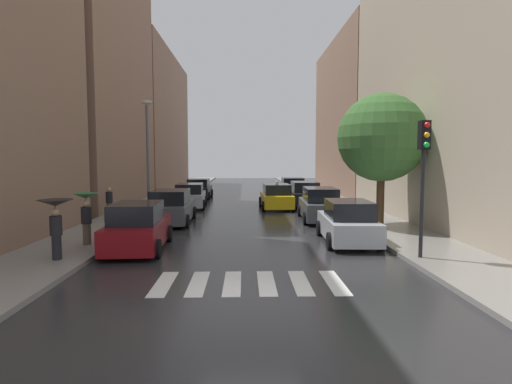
{
  "coord_description": "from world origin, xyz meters",
  "views": [
    {
      "loc": [
        -0.12,
        -9.01,
        3.27
      ],
      "look_at": [
        0.57,
        16.07,
        1.23
      ],
      "focal_mm": 28.81,
      "sensor_mm": 36.0,
      "label": 1
    }
  ],
  "objects_px": {
    "pedestrian_foreground": "(55,215)",
    "parked_car_right_second": "(320,205)",
    "pedestrian_by_kerb": "(109,202)",
    "traffic_light_right_corner": "(424,158)",
    "parked_car_right_third": "(304,195)",
    "pedestrian_near_tree": "(86,208)",
    "parked_car_left_third": "(190,196)",
    "street_tree_right": "(382,138)",
    "parked_car_left_fourth": "(199,189)",
    "parked_car_right_fourth": "(292,188)",
    "parked_car_left_nearest": "(138,228)",
    "parked_car_right_nearest": "(348,223)",
    "lamp_post_left": "(148,148)",
    "parked_car_left_second": "(171,207)",
    "taxi_midroad": "(276,197)"
  },
  "relations": [
    {
      "from": "parked_car_right_third",
      "to": "parked_car_right_fourth",
      "type": "distance_m",
      "value": 6.56
    },
    {
      "from": "parked_car_right_nearest",
      "to": "traffic_light_right_corner",
      "type": "height_order",
      "value": "traffic_light_right_corner"
    },
    {
      "from": "parked_car_left_fourth",
      "to": "pedestrian_foreground",
      "type": "height_order",
      "value": "pedestrian_foreground"
    },
    {
      "from": "parked_car_left_second",
      "to": "lamp_post_left",
      "type": "distance_m",
      "value": 4.25
    },
    {
      "from": "parked_car_right_fourth",
      "to": "traffic_light_right_corner",
      "type": "distance_m",
      "value": 22.25
    },
    {
      "from": "parked_car_left_third",
      "to": "parked_car_right_second",
      "type": "xyz_separation_m",
      "value": [
        7.66,
        -6.13,
        0.06
      ]
    },
    {
      "from": "pedestrian_near_tree",
      "to": "traffic_light_right_corner",
      "type": "height_order",
      "value": "traffic_light_right_corner"
    },
    {
      "from": "parked_car_left_fourth",
      "to": "street_tree_right",
      "type": "height_order",
      "value": "street_tree_right"
    },
    {
      "from": "parked_car_right_third",
      "to": "pedestrian_near_tree",
      "type": "xyz_separation_m",
      "value": [
        -9.87,
        -13.23,
        0.7
      ]
    },
    {
      "from": "parked_car_left_third",
      "to": "parked_car_right_third",
      "type": "height_order",
      "value": "parked_car_right_third"
    },
    {
      "from": "parked_car_right_nearest",
      "to": "street_tree_right",
      "type": "bearing_deg",
      "value": -33.85
    },
    {
      "from": "pedestrian_near_tree",
      "to": "parked_car_left_second",
      "type": "bearing_deg",
      "value": 30.16
    },
    {
      "from": "street_tree_right",
      "to": "traffic_light_right_corner",
      "type": "xyz_separation_m",
      "value": [
        -0.75,
        -6.23,
        -0.94
      ]
    },
    {
      "from": "parked_car_left_fourth",
      "to": "parked_car_right_fourth",
      "type": "distance_m",
      "value": 7.88
    },
    {
      "from": "parked_car_right_nearest",
      "to": "pedestrian_near_tree",
      "type": "distance_m",
      "value": 9.83
    },
    {
      "from": "parked_car_left_nearest",
      "to": "lamp_post_left",
      "type": "bearing_deg",
      "value": 7.94
    },
    {
      "from": "parked_car_left_nearest",
      "to": "parked_car_right_nearest",
      "type": "distance_m",
      "value": 7.93
    },
    {
      "from": "parked_car_left_second",
      "to": "street_tree_right",
      "type": "height_order",
      "value": "street_tree_right"
    },
    {
      "from": "parked_car_left_second",
      "to": "parked_car_left_fourth",
      "type": "relative_size",
      "value": 1.13
    },
    {
      "from": "parked_car_left_second",
      "to": "taxi_midroad",
      "type": "bearing_deg",
      "value": -45.68
    },
    {
      "from": "parked_car_left_nearest",
      "to": "parked_car_right_second",
      "type": "xyz_separation_m",
      "value": [
        7.8,
        6.83,
        0.02
      ]
    },
    {
      "from": "parked_car_left_nearest",
      "to": "lamp_post_left",
      "type": "relative_size",
      "value": 0.67
    },
    {
      "from": "taxi_midroad",
      "to": "street_tree_right",
      "type": "xyz_separation_m",
      "value": [
        4.25,
        -7.83,
        3.46
      ]
    },
    {
      "from": "traffic_light_right_corner",
      "to": "pedestrian_by_kerb",
      "type": "bearing_deg",
      "value": 143.67
    },
    {
      "from": "parked_car_right_second",
      "to": "traffic_light_right_corner",
      "type": "bearing_deg",
      "value": -167.34
    },
    {
      "from": "parked_car_right_third",
      "to": "traffic_light_right_corner",
      "type": "bearing_deg",
      "value": -174.15
    },
    {
      "from": "parked_car_left_fourth",
      "to": "traffic_light_right_corner",
      "type": "xyz_separation_m",
      "value": [
        9.36,
        -21.29,
        2.52
      ]
    },
    {
      "from": "parked_car_left_third",
      "to": "pedestrian_near_tree",
      "type": "xyz_separation_m",
      "value": [
        -2.06,
        -12.68,
        0.73
      ]
    },
    {
      "from": "pedestrian_foreground",
      "to": "parked_car_right_second",
      "type": "bearing_deg",
      "value": 18.02
    },
    {
      "from": "parked_car_left_fourth",
      "to": "traffic_light_right_corner",
      "type": "distance_m",
      "value": 23.4
    },
    {
      "from": "parked_car_right_fourth",
      "to": "pedestrian_foreground",
      "type": "distance_m",
      "value": 24.14
    },
    {
      "from": "pedestrian_by_kerb",
      "to": "street_tree_right",
      "type": "height_order",
      "value": "street_tree_right"
    },
    {
      "from": "parked_car_left_second",
      "to": "pedestrian_foreground",
      "type": "distance_m",
      "value": 8.42
    },
    {
      "from": "pedestrian_foreground",
      "to": "lamp_post_left",
      "type": "distance_m",
      "value": 10.81
    },
    {
      "from": "pedestrian_by_kerb",
      "to": "lamp_post_left",
      "type": "distance_m",
      "value": 3.61
    },
    {
      "from": "traffic_light_right_corner",
      "to": "parked_car_left_nearest",
      "type": "bearing_deg",
      "value": 167.99
    },
    {
      "from": "parked_car_left_second",
      "to": "parked_car_right_nearest",
      "type": "distance_m",
      "value": 9.29
    },
    {
      "from": "parked_car_left_nearest",
      "to": "parked_car_right_third",
      "type": "bearing_deg",
      "value": -33.09
    },
    {
      "from": "pedestrian_near_tree",
      "to": "lamp_post_left",
      "type": "bearing_deg",
      "value": 46.69
    },
    {
      "from": "parked_car_left_nearest",
      "to": "parked_car_right_nearest",
      "type": "relative_size",
      "value": 1.0
    },
    {
      "from": "parked_car_right_third",
      "to": "parked_car_right_fourth",
      "type": "height_order",
      "value": "parked_car_right_third"
    },
    {
      "from": "parked_car_left_third",
      "to": "parked_car_right_second",
      "type": "height_order",
      "value": "parked_car_right_second"
    },
    {
      "from": "parked_car_left_third",
      "to": "parked_car_right_nearest",
      "type": "relative_size",
      "value": 1.06
    },
    {
      "from": "pedestrian_by_kerb",
      "to": "traffic_light_right_corner",
      "type": "distance_m",
      "value": 16.1
    },
    {
      "from": "parked_car_right_nearest",
      "to": "pedestrian_by_kerb",
      "type": "height_order",
      "value": "pedestrian_by_kerb"
    },
    {
      "from": "taxi_midroad",
      "to": "traffic_light_right_corner",
      "type": "height_order",
      "value": "traffic_light_right_corner"
    },
    {
      "from": "parked_car_left_nearest",
      "to": "traffic_light_right_corner",
      "type": "distance_m",
      "value": 9.93
    },
    {
      "from": "parked_car_left_fourth",
      "to": "pedestrian_near_tree",
      "type": "xyz_separation_m",
      "value": [
        -1.96,
        -19.02,
        0.73
      ]
    },
    {
      "from": "parked_car_right_nearest",
      "to": "parked_car_right_fourth",
      "type": "bearing_deg",
      "value": 2.37
    },
    {
      "from": "parked_car_right_second",
      "to": "pedestrian_foreground",
      "type": "distance_m",
      "value": 13.18
    }
  ]
}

